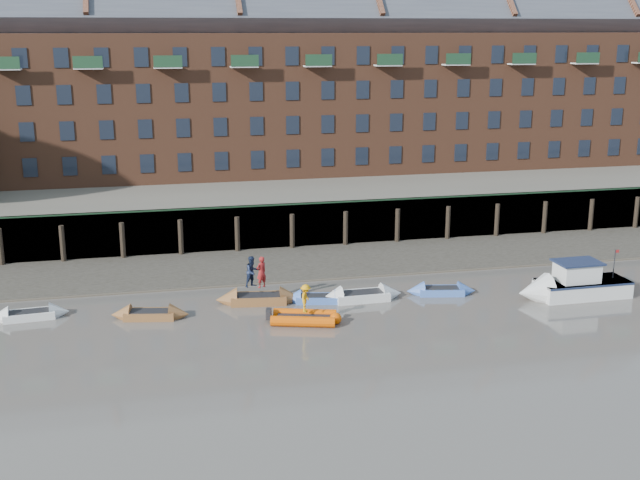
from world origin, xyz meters
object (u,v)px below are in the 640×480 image
object	(u,v)px
rowboat_2	(150,314)
rowboat_3	(259,299)
motor_launch	(565,286)
person_rower_b	(252,272)
rib_tender	(307,318)
person_rower_a	(261,272)
rowboat_0	(29,315)
rowboat_6	(441,291)
rowboat_5	(362,296)
rowboat_4	(318,299)
person_rib_crew	(306,298)

from	to	relation	value
rowboat_2	rowboat_3	bearing A→B (deg)	21.96
motor_launch	person_rower_b	distance (m)	18.63
rib_tender	person_rower_a	distance (m)	4.48
rowboat_0	rowboat_6	bearing A→B (deg)	-7.43
motor_launch	person_rower_a	xyz separation A→B (m)	(-17.83, 2.93, 1.19)
rowboat_6	person_rower_b	size ratio (longest dim) A/B	2.34
rowboat_2	rowboat_6	size ratio (longest dim) A/B	1.03
rowboat_5	rowboat_6	distance (m)	5.00
person_rower_a	person_rower_b	bearing A→B (deg)	-58.13
rib_tender	person_rower_a	xyz separation A→B (m)	(-1.92, 3.71, 1.62)
rowboat_2	person_rower_a	xyz separation A→B (m)	(6.43, 1.14, 1.69)
rowboat_4	person_rib_crew	bearing A→B (deg)	-101.61
rowboat_3	rowboat_4	bearing A→B (deg)	-1.71
motor_launch	person_rower_a	distance (m)	18.10
rib_tender	person_rower_b	world-z (taller)	person_rower_b
person_rib_crew	rowboat_5	bearing A→B (deg)	-29.69
rib_tender	person_rib_crew	size ratio (longest dim) A/B	2.51
rowboat_2	person_rower_a	size ratio (longest dim) A/B	2.39
rowboat_5	motor_launch	world-z (taller)	motor_launch
rowboat_0	motor_launch	distance (m)	30.98
rowboat_2	rib_tender	xyz separation A→B (m)	(8.36, -2.57, 0.07)
motor_launch	person_rower_a	size ratio (longest dim) A/B	3.70
rowboat_2	rowboat_5	bearing A→B (deg)	12.78
rowboat_5	person_rower_a	size ratio (longest dim) A/B	2.68
rowboat_2	rib_tender	world-z (taller)	rowboat_2
person_rower_a	person_rib_crew	bearing A→B (deg)	85.18
rowboat_2	rowboat_3	size ratio (longest dim) A/B	0.87
person_rib_crew	rowboat_0	bearing A→B (deg)	98.85
rowboat_3	person_rower_a	bearing A→B (deg)	-18.28
rib_tender	person_rower_a	world-z (taller)	person_rower_a
rowboat_2	rowboat_0	bearing A→B (deg)	178.83
person_rower_b	rowboat_0	bearing A→B (deg)	150.15
person_rib_crew	rowboat_2	bearing A→B (deg)	96.69
person_rower_a	person_rower_b	distance (m)	0.55
person_rib_crew	motor_launch	bearing A→B (deg)	-63.60
rowboat_3	rowboat_0	bearing A→B (deg)	-173.16
person_rower_a	person_rower_b	size ratio (longest dim) A/B	1.01
rib_tender	person_rower_b	size ratio (longest dim) A/B	2.12
rowboat_5	person_rib_crew	world-z (taller)	person_rib_crew
rowboat_2	rowboat_5	size ratio (longest dim) A/B	0.89
person_rower_a	person_rib_crew	world-z (taller)	person_rower_a
rowboat_6	person_rib_crew	xyz separation A→B (m)	(-8.97, -2.95, 1.19)
rowboat_2	rowboat_4	distance (m)	9.70
rowboat_0	rowboat_3	world-z (taller)	rowboat_3
rowboat_4	rowboat_6	distance (m)	7.60
rowboat_2	rib_tender	distance (m)	8.74
rowboat_0	rib_tender	distance (m)	15.43
person_rib_crew	person_rower_b	bearing A→B (deg)	54.83
rowboat_2	person_rower_b	bearing A→B (deg)	24.00
rowboat_3	person_rower_b	world-z (taller)	person_rower_b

